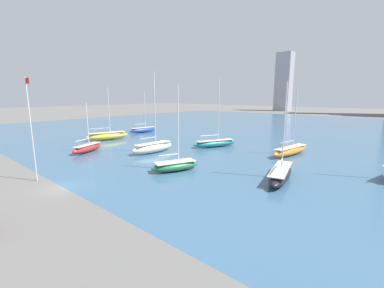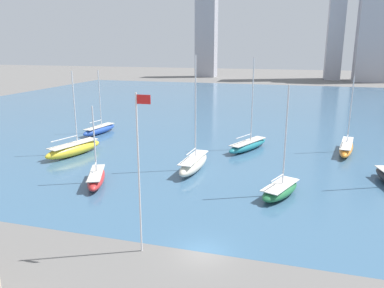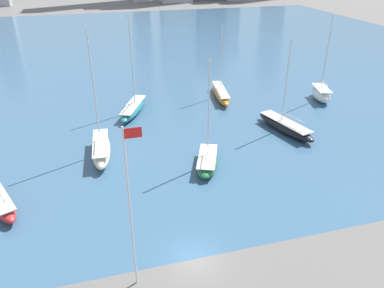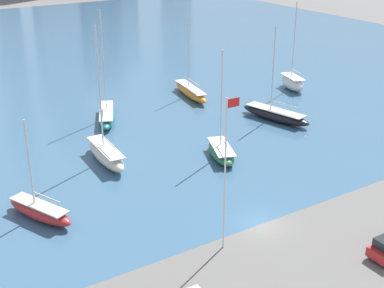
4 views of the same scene
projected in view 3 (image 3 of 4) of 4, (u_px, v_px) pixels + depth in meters
name	position (u px, v px, depth m)	size (l,w,h in m)	color
ground_plane	(195.00, 259.00, 30.93)	(500.00, 500.00, 0.00)	#605E5B
harbor_water	(116.00, 55.00, 90.74)	(180.00, 140.00, 0.00)	#385B7A
flag_pole	(131.00, 208.00, 25.50)	(1.24, 0.14, 13.21)	silver
sailboat_red	(0.00, 202.00, 36.57)	(4.90, 8.03, 9.62)	#B72828
sailboat_cream	(101.00, 149.00, 45.78)	(2.78, 9.50, 15.39)	beige
sailboat_orange	(221.00, 93.00, 63.99)	(3.68, 11.15, 12.02)	orange
sailboat_teal	(134.00, 108.00, 58.05)	(6.30, 10.34, 14.80)	#1E757F
sailboat_black	(285.00, 126.00, 52.19)	(4.95, 10.96, 12.76)	black
sailboat_white	(321.00, 93.00, 62.94)	(3.98, 6.65, 13.82)	white
sailboat_green	(207.00, 160.00, 43.73)	(5.04, 7.75, 12.54)	#236B3D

